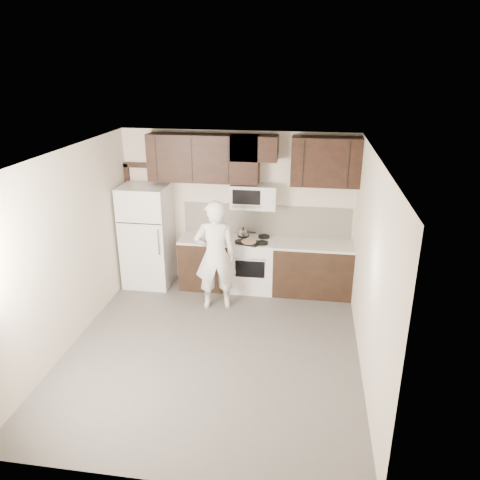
% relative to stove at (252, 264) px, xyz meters
% --- Properties ---
extents(floor, '(4.50, 4.50, 0.00)m').
position_rel_stove_xyz_m(floor, '(-0.30, -1.94, -0.46)').
color(floor, '#575552').
rests_on(floor, ground).
extents(back_wall, '(4.00, 0.00, 4.00)m').
position_rel_stove_xyz_m(back_wall, '(-0.30, 0.31, 0.89)').
color(back_wall, beige).
rests_on(back_wall, ground).
extents(ceiling, '(4.50, 4.50, 0.00)m').
position_rel_stove_xyz_m(ceiling, '(-0.30, -1.94, 2.24)').
color(ceiling, white).
rests_on(ceiling, back_wall).
extents(counter_run, '(2.95, 0.64, 0.91)m').
position_rel_stove_xyz_m(counter_run, '(0.30, 0.00, -0.00)').
color(counter_run, black).
rests_on(counter_run, floor).
extents(stove, '(0.76, 0.66, 0.94)m').
position_rel_stove_xyz_m(stove, '(0.00, 0.00, 0.00)').
color(stove, silver).
rests_on(stove, floor).
extents(backsplash, '(2.90, 0.02, 0.54)m').
position_rel_stove_xyz_m(backsplash, '(0.20, 0.30, 0.72)').
color(backsplash, silver).
rests_on(backsplash, counter_run).
extents(upper_cabinets, '(3.48, 0.35, 0.78)m').
position_rel_stove_xyz_m(upper_cabinets, '(-0.09, 0.14, 1.82)').
color(upper_cabinets, black).
rests_on(upper_cabinets, back_wall).
extents(microwave, '(0.76, 0.42, 0.40)m').
position_rel_stove_xyz_m(microwave, '(-0.00, 0.12, 1.19)').
color(microwave, silver).
rests_on(microwave, upper_cabinets).
extents(refrigerator, '(0.80, 0.76, 1.80)m').
position_rel_stove_xyz_m(refrigerator, '(-1.85, -0.05, 0.44)').
color(refrigerator, silver).
rests_on(refrigerator, floor).
extents(door_trim, '(0.50, 0.08, 2.12)m').
position_rel_stove_xyz_m(door_trim, '(-2.22, 0.27, 0.79)').
color(door_trim, black).
rests_on(door_trim, floor).
extents(saucepan, '(0.31, 0.18, 0.17)m').
position_rel_stove_xyz_m(saucepan, '(-0.18, 0.15, 0.52)').
color(saucepan, silver).
rests_on(saucepan, stove).
extents(baking_tray, '(0.43, 0.37, 0.02)m').
position_rel_stove_xyz_m(baking_tray, '(-0.04, -0.16, 0.46)').
color(baking_tray, black).
rests_on(baking_tray, counter_run).
extents(pizza, '(0.31, 0.31, 0.02)m').
position_rel_stove_xyz_m(pizza, '(-0.04, -0.16, 0.48)').
color(pizza, beige).
rests_on(pizza, baking_tray).
extents(person, '(0.75, 0.58, 1.80)m').
position_rel_stove_xyz_m(person, '(-0.50, -0.73, 0.44)').
color(person, silver).
rests_on(person, floor).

